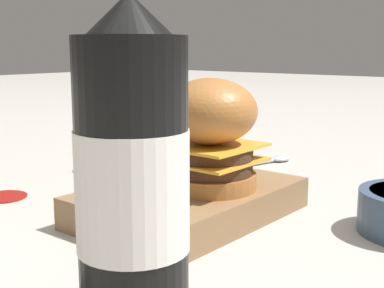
{
  "coord_description": "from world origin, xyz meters",
  "views": [
    {
      "loc": [
        -0.48,
        -0.37,
        0.19
      ],
      "look_at": [
        -0.03,
        -0.0,
        0.09
      ],
      "focal_mm": 50.0,
      "sensor_mm": 36.0,
      "label": 1
    }
  ],
  "objects_px": {
    "serving_board": "(192,203)",
    "spoon": "(266,161)",
    "ketchup_bottle": "(132,178)",
    "burger": "(210,133)"
  },
  "relations": [
    {
      "from": "ketchup_bottle",
      "to": "spoon",
      "type": "bearing_deg",
      "value": 21.68
    },
    {
      "from": "serving_board",
      "to": "spoon",
      "type": "height_order",
      "value": "serving_board"
    },
    {
      "from": "burger",
      "to": "spoon",
      "type": "xyz_separation_m",
      "value": [
        0.29,
        0.1,
        -0.09
      ]
    },
    {
      "from": "serving_board",
      "to": "spoon",
      "type": "relative_size",
      "value": 1.5
    },
    {
      "from": "ketchup_bottle",
      "to": "serving_board",
      "type": "bearing_deg",
      "value": 29.45
    },
    {
      "from": "burger",
      "to": "spoon",
      "type": "relative_size",
      "value": 0.74
    },
    {
      "from": "burger",
      "to": "ketchup_bottle",
      "type": "relative_size",
      "value": 0.54
    },
    {
      "from": "serving_board",
      "to": "spoon",
      "type": "xyz_separation_m",
      "value": [
        0.3,
        0.08,
        -0.01
      ]
    },
    {
      "from": "serving_board",
      "to": "burger",
      "type": "xyz_separation_m",
      "value": [
        0.01,
        -0.02,
        0.08
      ]
    },
    {
      "from": "serving_board",
      "to": "burger",
      "type": "relative_size",
      "value": 2.03
    }
  ]
}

